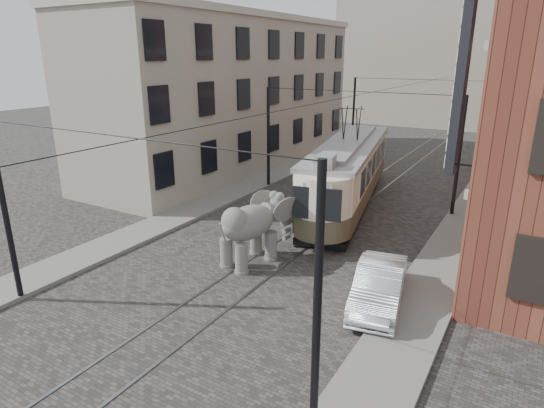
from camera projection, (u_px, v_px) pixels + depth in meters
The scene contains 10 objects.
ground at pixel (306, 235), 20.81m from camera, with size 120.00×120.00×0.00m, color #484543.
tram_rails at pixel (306, 235), 20.80m from camera, with size 1.54×80.00×0.02m, color slate, non-canonical shape.
sidewalk_right at pixel (444, 262), 17.87m from camera, with size 2.00×60.00×0.15m, color slate.
sidewalk_left at pixel (194, 210), 23.93m from camera, with size 2.00×60.00×0.15m, color slate.
stucco_building at pixel (232, 96), 32.77m from camera, with size 7.00×24.00×10.00m, color #9D9482.
distant_block at pixel (468, 62), 51.35m from camera, with size 28.00×10.00×14.00m, color #9D9482.
catenary at pixel (347, 150), 24.06m from camera, with size 11.00×30.20×6.00m, color black, non-canonical shape.
tram at pixel (349, 158), 24.21m from camera, with size 2.71×13.12×5.21m, color beige, non-canonical shape.
elephant at pixel (249, 232), 17.65m from camera, with size 2.32×4.20×2.57m, color slate, non-canonical shape.
parked_car at pixel (379, 286), 14.79m from camera, with size 1.47×4.17×1.38m, color #B8B9BD.
Camera 1 is at (8.55, -17.43, 7.78)m, focal length 30.33 mm.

